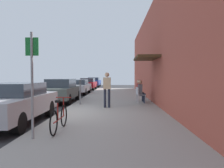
{
  "coord_description": "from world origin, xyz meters",
  "views": [
    {
      "loc": [
        2.49,
        -8.87,
        1.66
      ],
      "look_at": [
        2.03,
        7.25,
        1.05
      ],
      "focal_mm": 35.01,
      "sensor_mm": 36.0,
      "label": 1
    }
  ],
  "objects": [
    {
      "name": "street_sign",
      "position": [
        0.4,
        -3.62,
        1.64
      ],
      "size": [
        0.32,
        0.06,
        2.6
      ],
      "color": "gray",
      "rests_on": "sidewalk_slab"
    },
    {
      "name": "ground_plane",
      "position": [
        0.0,
        0.0,
        0.0
      ],
      "size": [
        60.0,
        60.0,
        0.0
      ],
      "primitive_type": "plane",
      "color": "#2D2D30"
    },
    {
      "name": "cafe_chair_0",
      "position": [
        3.72,
        3.46,
        0.62
      ],
      "size": [
        0.46,
        0.46,
        0.87
      ],
      "color": "silver",
      "rests_on": "sidewalk_slab"
    },
    {
      "name": "parked_car_0",
      "position": [
        -1.1,
        -1.44,
        0.74
      ],
      "size": [
        1.8,
        4.4,
        1.41
      ],
      "color": "#B7B7BC",
      "rests_on": "ground_plane"
    },
    {
      "name": "seated_patron_0",
      "position": [
        3.78,
        3.46,
        0.82
      ],
      "size": [
        0.44,
        0.37,
        1.29
      ],
      "color": "#232838",
      "rests_on": "sidewalk_slab"
    },
    {
      "name": "bicycle_0",
      "position": [
        0.85,
        -2.85,
        0.48
      ],
      "size": [
        0.46,
        1.71,
        0.9
      ],
      "color": "black",
      "rests_on": "sidewalk_slab"
    },
    {
      "name": "parked_car_3",
      "position": [
        -1.1,
        16.8,
        0.72
      ],
      "size": [
        1.8,
        4.4,
        1.37
      ],
      "color": "maroon",
      "rests_on": "ground_plane"
    },
    {
      "name": "parked_car_4",
      "position": [
        -1.1,
        23.01,
        0.74
      ],
      "size": [
        1.8,
        4.4,
        1.4
      ],
      "color": "navy",
      "rests_on": "ground_plane"
    },
    {
      "name": "parked_car_2",
      "position": [
        -1.1,
        10.67,
        0.69
      ],
      "size": [
        1.8,
        4.4,
        1.3
      ],
      "color": "silver",
      "rests_on": "ground_plane"
    },
    {
      "name": "seated_patron_1",
      "position": [
        3.78,
        4.26,
        0.82
      ],
      "size": [
        0.44,
        0.38,
        1.29
      ],
      "color": "#232838",
      "rests_on": "sidewalk_slab"
    },
    {
      "name": "parking_meter",
      "position": [
        0.45,
        2.75,
        0.89
      ],
      "size": [
        0.12,
        0.1,
        1.32
      ],
      "color": "slate",
      "rests_on": "sidewalk_slab"
    },
    {
      "name": "cafe_chair_1",
      "position": [
        3.72,
        4.25,
        0.62
      ],
      "size": [
        0.47,
        0.47,
        0.87
      ],
      "color": "silver",
      "rests_on": "sidewalk_slab"
    },
    {
      "name": "building_facade",
      "position": [
        4.65,
        2.0,
        3.0
      ],
      "size": [
        1.4,
        32.0,
        6.0
      ],
      "color": "#BC5442",
      "rests_on": "ground_plane"
    },
    {
      "name": "sidewalk_slab",
      "position": [
        2.25,
        2.0,
        0.06
      ],
      "size": [
        4.5,
        32.0,
        0.12
      ],
      "primitive_type": "cube",
      "color": "#9E9B93",
      "rests_on": "ground_plane"
    },
    {
      "name": "parked_car_1",
      "position": [
        -1.1,
        4.65,
        0.75
      ],
      "size": [
        1.8,
        4.4,
        1.46
      ],
      "color": "#47514C",
      "rests_on": "ground_plane"
    },
    {
      "name": "pedestrian_standing",
      "position": [
        1.95,
        1.64,
        1.12
      ],
      "size": [
        0.36,
        0.22,
        1.7
      ],
      "color": "#232838",
      "rests_on": "sidewalk_slab"
    }
  ]
}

